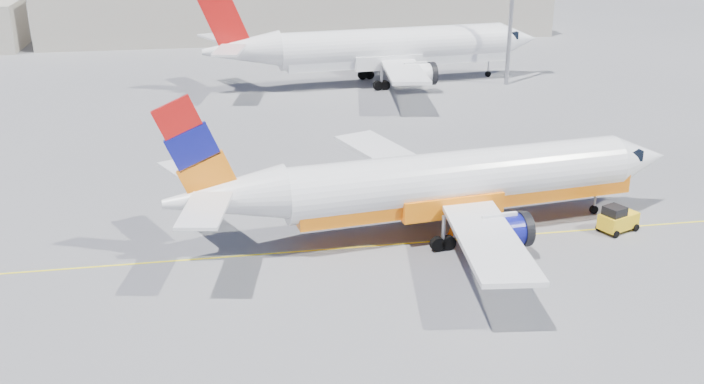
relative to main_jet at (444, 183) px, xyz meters
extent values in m
plane|color=#5E5E62|center=(-5.26, -4.10, -3.19)|extent=(240.00, 240.00, 0.00)
cube|color=#FEF11A|center=(-5.26, -1.10, -3.18)|extent=(70.00, 0.15, 0.01)
cube|color=#BAB2A0|center=(-0.26, 70.90, 0.81)|extent=(70.00, 14.00, 8.00)
cylinder|color=white|center=(0.98, 0.12, 0.21)|extent=(21.02, 5.77, 3.21)
cone|color=white|center=(13.17, 1.65, 0.21)|extent=(4.15, 3.66, 3.21)
cone|color=white|center=(-12.61, -1.58, 0.54)|extent=(6.94, 3.85, 3.05)
cube|color=black|center=(11.86, 1.49, 0.73)|extent=(1.86, 2.36, 0.66)
cube|color=orange|center=(1.45, 0.18, -0.87)|extent=(20.95, 5.21, 1.13)
cube|color=white|center=(-1.24, 6.51, -0.64)|extent=(6.91, 11.66, 0.76)
cube|color=white|center=(0.40, -6.61, -0.64)|extent=(4.35, 11.62, 0.76)
cylinder|color=navy|center=(0.92, 4.40, -1.53)|extent=(3.60, 2.20, 1.79)
cylinder|color=navy|center=(1.98, -4.04, -1.53)|extent=(3.60, 2.20, 1.79)
cylinder|color=black|center=(2.42, 4.59, -1.53)|extent=(0.72, 2.03, 1.98)
cylinder|color=black|center=(3.48, -3.85, -1.53)|extent=(0.72, 2.03, 1.98)
cube|color=orange|center=(-14.01, -1.76, 3.43)|extent=(4.43, 0.83, 5.90)
cube|color=white|center=(-14.39, 1.24, 1.16)|extent=(3.89, 5.16, 0.17)
cube|color=white|center=(-13.64, -4.76, 1.16)|extent=(2.93, 5.03, 0.17)
cylinder|color=#96969D|center=(10.36, 1.30, -2.01)|extent=(0.19, 0.19, 1.98)
cylinder|color=black|center=(10.36, 1.30, -2.92)|extent=(0.55, 0.29, 0.53)
cylinder|color=black|center=(-1.17, 2.14, -2.76)|extent=(0.89, 0.46, 0.85)
cylinder|color=black|center=(-0.61, -2.36, -2.76)|extent=(0.89, 0.46, 0.85)
cylinder|color=white|center=(6.02, 39.23, 0.82)|extent=(24.73, 6.51, 3.78)
cone|color=white|center=(20.38, 40.85, 0.82)|extent=(4.84, 4.26, 3.78)
cone|color=white|center=(-9.99, 37.41, 1.20)|extent=(8.14, 4.44, 3.59)
cube|color=black|center=(18.84, 40.68, 1.43)|extent=(2.17, 2.75, 0.78)
cube|color=white|center=(6.58, 39.29, -0.46)|extent=(24.65, 5.84, 1.33)
cube|color=white|center=(3.49, 46.77, -0.18)|extent=(8.00, 13.74, 0.89)
cube|color=white|center=(5.24, 31.31, -0.18)|extent=(5.28, 13.69, 0.89)
cylinder|color=white|center=(6.01, 44.26, -1.24)|extent=(4.21, 2.55, 2.11)
cylinder|color=white|center=(7.14, 34.32, -1.24)|extent=(4.21, 2.55, 2.11)
cylinder|color=black|center=(7.78, 44.46, -1.24)|extent=(0.81, 2.38, 2.33)
cylinder|color=black|center=(8.91, 34.52, -1.24)|extent=(0.81, 2.38, 2.33)
cube|color=red|center=(-11.65, 37.23, 4.60)|extent=(5.22, 0.92, 6.94)
cube|color=white|center=(-12.05, 40.76, 1.93)|extent=(4.53, 6.07, 0.20)
cube|color=white|center=(-11.25, 33.69, 1.93)|extent=(3.51, 5.94, 0.20)
cylinder|color=#96969D|center=(17.07, 40.48, -1.80)|extent=(0.22, 0.22, 2.33)
cylinder|color=black|center=(17.07, 40.48, -2.88)|extent=(0.65, 0.34, 0.62)
cylinder|color=black|center=(3.51, 41.63, -2.69)|extent=(1.04, 0.53, 1.00)
cylinder|color=black|center=(4.11, 36.33, -2.69)|extent=(1.04, 0.53, 1.00)
cylinder|color=black|center=(9.41, -1.31, -2.96)|extent=(0.48, 0.34, 0.45)
cylinder|color=black|center=(9.90, -2.47, -2.96)|extent=(0.48, 0.34, 0.45)
cylinder|color=black|center=(11.06, -0.61, -2.96)|extent=(0.48, 0.34, 0.45)
cylinder|color=black|center=(11.55, -1.77, -2.96)|extent=(0.48, 0.34, 0.45)
cube|color=yellow|center=(10.48, -1.54, -2.51)|extent=(2.64, 2.07, 0.90)
cube|color=black|center=(10.06, -1.72, -1.79)|extent=(1.41, 1.41, 0.54)
cube|color=white|center=(0.40, -0.52, -3.16)|extent=(0.45, 0.45, 0.04)
cone|color=#F76309|center=(0.40, -0.52, -2.85)|extent=(0.38, 0.38, 0.58)
camera|label=1|loc=(-12.74, -41.20, 15.71)|focal=40.00mm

